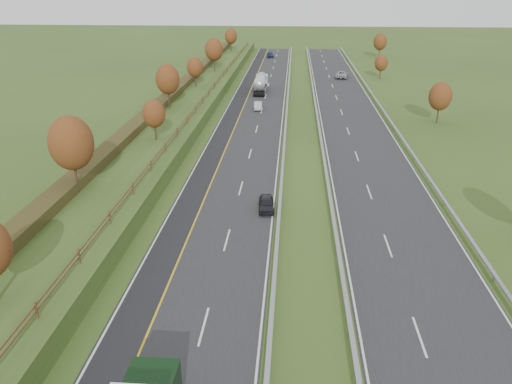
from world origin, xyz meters
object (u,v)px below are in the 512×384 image
(road_tanker, at_px, (261,83))
(car_dark_near, at_px, (266,204))
(car_small_far, at_px, (270,55))
(car_silver_mid, at_px, (258,106))
(car_oncoming, at_px, (342,74))

(road_tanker, xyz_separation_m, car_dark_near, (4.41, -58.17, -1.18))
(road_tanker, xyz_separation_m, car_small_far, (-0.49, 51.31, -1.13))
(car_silver_mid, height_order, car_small_far, car_small_far)
(car_small_far, bearing_deg, car_silver_mid, -94.85)
(car_small_far, relative_size, car_oncoming, 0.82)
(car_silver_mid, relative_size, car_oncoming, 0.70)
(car_dark_near, height_order, car_oncoming, car_oncoming)
(road_tanker, relative_size, car_dark_near, 2.96)
(car_silver_mid, bearing_deg, road_tanker, 88.23)
(car_dark_near, height_order, car_small_far, car_small_far)
(road_tanker, relative_size, car_silver_mid, 2.80)
(car_silver_mid, bearing_deg, car_dark_near, -88.64)
(road_tanker, bearing_deg, car_silver_mid, -87.95)
(road_tanker, bearing_deg, car_dark_near, -85.67)
(car_silver_mid, bearing_deg, car_oncoming, 58.25)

